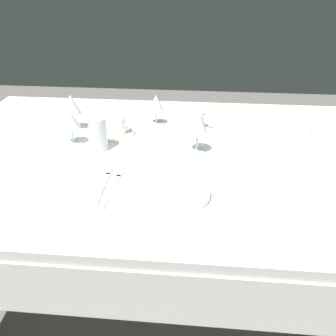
{
  "coord_description": "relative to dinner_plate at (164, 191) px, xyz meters",
  "views": [
    {
      "loc": [
        0.09,
        -1.17,
        1.36
      ],
      "look_at": [
        -0.01,
        -0.15,
        0.76
      ],
      "focal_mm": 38.64,
      "sensor_mm": 36.0,
      "label": 1
    }
  ],
  "objects": [
    {
      "name": "wine_glass_far",
      "position": [
        0.09,
        0.29,
        0.1
      ],
      "size": [
        0.08,
        0.08,
        0.16
      ],
      "color": "silver",
      "rests_on": "dining_table"
    },
    {
      "name": "napkin_folded",
      "position": [
        0.48,
        0.32,
        0.06
      ],
      "size": [
        0.06,
        0.06,
        0.15
      ],
      "primitive_type": "cone",
      "color": "white",
      "rests_on": "dining_table"
    },
    {
      "name": "coffee_cup_far",
      "position": [
        0.49,
        0.49,
        0.04
      ],
      "size": [
        0.11,
        0.08,
        0.07
      ],
      "color": "white",
      "rests_on": "saucer_far"
    },
    {
      "name": "wine_glass_left",
      "position": [
        -0.09,
        0.53,
        0.08
      ],
      "size": [
        0.07,
        0.07,
        0.13
      ],
      "color": "silver",
      "rests_on": "dining_table"
    },
    {
      "name": "saucer_far",
      "position": [
        0.49,
        0.49,
        -0.0
      ],
      "size": [
        0.13,
        0.13,
        0.01
      ],
      "primitive_type": "cylinder",
      "color": "white",
      "rests_on": "dining_table"
    },
    {
      "name": "spoon_tea",
      "position": [
        0.23,
        0.05,
        -0.01
      ],
      "size": [
        0.03,
        0.2,
        0.01
      ],
      "color": "beige",
      "rests_on": "dining_table"
    },
    {
      "name": "coffee_cup_right",
      "position": [
        0.08,
        0.49,
        0.04
      ],
      "size": [
        0.1,
        0.07,
        0.07
      ],
      "color": "white",
      "rests_on": "saucer_right"
    },
    {
      "name": "dinner_plate",
      "position": [
        0.0,
        0.0,
        0.0
      ],
      "size": [
        0.28,
        0.28,
        0.02
      ],
      "primitive_type": "cylinder",
      "color": "white",
      "rests_on": "dining_table"
    },
    {
      "name": "saucer_right",
      "position": [
        0.08,
        0.49,
        -0.0
      ],
      "size": [
        0.12,
        0.12,
        0.01
      ],
      "primitive_type": "cylinder",
      "color": "white",
      "rests_on": "dining_table"
    },
    {
      "name": "spoon_soup",
      "position": [
        0.17,
        0.04,
        -0.01
      ],
      "size": [
        0.03,
        0.23,
        0.01
      ],
      "color": "beige",
      "rests_on": "dining_table"
    },
    {
      "name": "fork_outer",
      "position": [
        -0.16,
        0.02,
        -0.01
      ],
      "size": [
        0.03,
        0.23,
        0.0
      ],
      "color": "beige",
      "rests_on": "dining_table"
    },
    {
      "name": "dining_table",
      "position": [
        0.01,
        0.27,
        -0.09
      ],
      "size": [
        1.8,
        1.11,
        0.74
      ],
      "color": "white",
      "rests_on": "ground"
    },
    {
      "name": "spoon_dessert",
      "position": [
        0.2,
        0.03,
        -0.01
      ],
      "size": [
        0.03,
        0.23,
        0.01
      ],
      "color": "beige",
      "rests_on": "dining_table"
    },
    {
      "name": "wine_glass_right",
      "position": [
        -0.42,
        0.44,
        0.09
      ],
      "size": [
        0.07,
        0.07,
        0.15
      ],
      "color": "silver",
      "rests_on": "dining_table"
    },
    {
      "name": "saucer_left",
      "position": [
        -0.24,
        0.4,
        -0.0
      ],
      "size": [
        0.14,
        0.14,
        0.01
      ],
      "primitive_type": "cylinder",
      "color": "white",
      "rests_on": "dining_table"
    },
    {
      "name": "drink_tumbler",
      "position": [
        -0.27,
        0.27,
        0.05
      ],
      "size": [
        0.06,
        0.06,
        0.13
      ],
      "color": "silver",
      "rests_on": "dining_table"
    },
    {
      "name": "coffee_cup_left",
      "position": [
        -0.23,
        0.4,
        0.04
      ],
      "size": [
        0.11,
        0.08,
        0.07
      ],
      "color": "white",
      "rests_on": "saucer_left"
    },
    {
      "name": "wine_glass_centre",
      "position": [
        -0.38,
        0.31,
        0.08
      ],
      "size": [
        0.07,
        0.07,
        0.13
      ],
      "color": "silver",
      "rests_on": "dining_table"
    },
    {
      "name": "ground_plane",
      "position": [
        0.01,
        0.27,
        -0.75
      ],
      "size": [
        6.0,
        6.0,
        0.0
      ],
      "primitive_type": "plane",
      "color": "slate"
    },
    {
      "name": "fork_inner",
      "position": [
        -0.2,
        0.03,
        -0.01
      ],
      "size": [
        0.02,
        0.21,
        0.0
      ],
      "color": "beige",
      "rests_on": "dining_table"
    }
  ]
}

